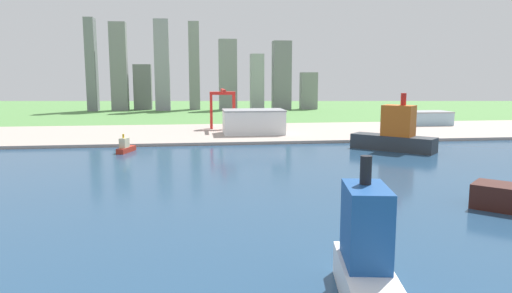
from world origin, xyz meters
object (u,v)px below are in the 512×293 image
at_px(container_barge, 395,134).
at_px(warehouse_annex, 429,118).
at_px(port_crane_red, 223,100).
at_px(warehouse_main, 253,122).
at_px(ferry_boat, 370,267).
at_px(tugboat_small, 126,147).

height_order(container_barge, warehouse_annex, container_barge).
height_order(port_crane_red, warehouse_main, port_crane_red).
xyz_separation_m(container_barge, warehouse_main, (-91.00, 93.46, 1.23)).
height_order(ferry_boat, tugboat_small, ferry_boat).
bearing_deg(container_barge, port_crane_red, 130.28).
distance_m(ferry_boat, warehouse_annex, 424.29).
relative_size(tugboat_small, warehouse_main, 0.40).
distance_m(container_barge, warehouse_main, 130.45).
relative_size(ferry_boat, port_crane_red, 1.19).
distance_m(container_barge, warehouse_annex, 178.37).
bearing_deg(warehouse_main, tugboat_small, -142.15).
height_order(ferry_boat, container_barge, container_barge).
height_order(port_crane_red, warehouse_annex, port_crane_red).
bearing_deg(warehouse_annex, port_crane_red, -177.08).
relative_size(ferry_boat, tugboat_small, 2.39).
relative_size(tugboat_small, warehouse_annex, 0.51).
xyz_separation_m(tugboat_small, warehouse_main, (100.07, 77.75, 9.26)).
distance_m(ferry_boat, warehouse_main, 318.61).
bearing_deg(warehouse_annex, tugboat_small, -155.70).
height_order(warehouse_main, warehouse_annex, warehouse_main).
relative_size(warehouse_main, warehouse_annex, 1.29).
relative_size(ferry_boat, container_barge, 0.94).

